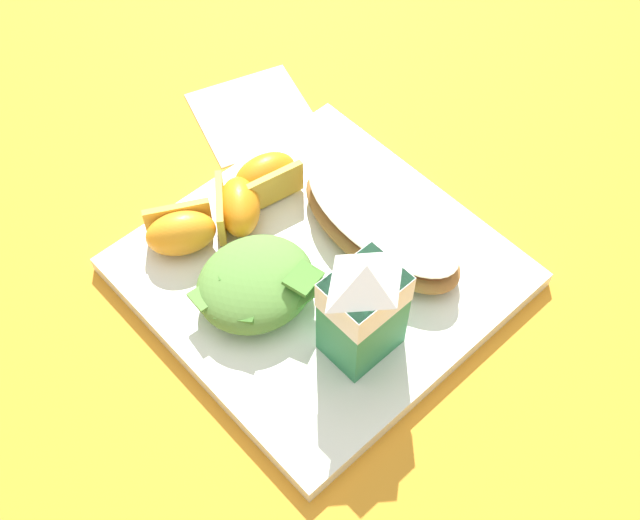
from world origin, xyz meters
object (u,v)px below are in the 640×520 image
green_salad_pile (256,283)px  milk_carton (364,304)px  orange_wedge_front (266,177)px  white_plate (320,272)px  cheesy_pizza_bread (381,224)px  paper_napkin (254,113)px  orange_wedge_rear (181,232)px  orange_wedge_middle (237,207)px

green_salad_pile → milk_carton: size_ratio=0.92×
milk_carton → orange_wedge_front: size_ratio=1.68×
milk_carton → orange_wedge_front: bearing=-105.9°
green_salad_pile → milk_carton: (-0.03, 0.09, 0.04)m
white_plate → cheesy_pizza_bread: (-0.06, 0.01, 0.03)m
cheesy_pizza_bread → paper_napkin: 0.21m
orange_wedge_rear → white_plate: bearing=126.5°
milk_carton → orange_wedge_rear: size_ratio=1.57×
white_plate → orange_wedge_middle: size_ratio=4.02×
orange_wedge_front → green_salad_pile: bearing=45.2°
milk_carton → orange_wedge_rear: bearing=-75.6°
orange_wedge_front → milk_carton: bearing=74.1°
white_plate → orange_wedge_middle: (0.02, -0.09, 0.03)m
cheesy_pizza_bread → orange_wedge_rear: (0.13, -0.11, 0.00)m
white_plate → orange_wedge_front: size_ratio=4.29×
green_salad_pile → orange_wedge_front: size_ratio=1.55×
white_plate → orange_wedge_rear: (0.07, -0.10, 0.03)m
green_salad_pile → milk_carton: 0.10m
green_salad_pile → paper_napkin: size_ratio=0.92×
milk_carton → paper_napkin: milk_carton is taller
white_plate → orange_wedge_front: (-0.02, -0.09, 0.03)m
orange_wedge_middle → green_salad_pile: bearing=61.0°
milk_carton → orange_wedge_front: (-0.05, -0.17, -0.04)m
paper_napkin → milk_carton: bearing=67.3°
green_salad_pile → orange_wedge_rear: size_ratio=1.45×
cheesy_pizza_bread → orange_wedge_middle: bearing=-51.1°
white_plate → milk_carton: size_ratio=2.55×
cheesy_pizza_bread → paper_napkin: bearing=-97.3°
orange_wedge_rear → paper_napkin: size_ratio=0.64×
milk_carton → paper_napkin: size_ratio=1.00×
cheesy_pizza_bread → white_plate: bearing=-11.7°
white_plate → paper_napkin: bearing=-114.0°
orange_wedge_middle → cheesy_pizza_bread: bearing=128.9°
orange_wedge_rear → green_salad_pile: bearing=98.5°
white_plate → orange_wedge_front: orange_wedge_front is taller
green_salad_pile → orange_wedge_middle: size_ratio=1.46×
cheesy_pizza_bread → milk_carton: bearing=36.8°
orange_wedge_middle → paper_napkin: (-0.10, -0.11, -0.03)m
cheesy_pizza_bread → paper_napkin: size_ratio=1.55×
milk_carton → orange_wedge_front: 0.18m
orange_wedge_middle → orange_wedge_rear: size_ratio=1.00×
paper_napkin → white_plate: bearing=66.0°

